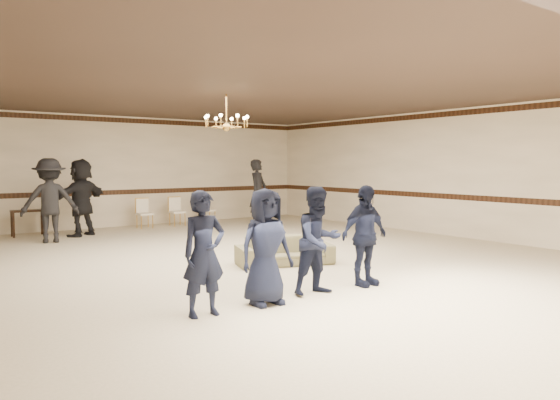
{
  "coord_description": "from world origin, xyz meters",
  "views": [
    {
      "loc": [
        -5.32,
        -8.11,
        1.84
      ],
      "look_at": [
        0.22,
        -0.5,
        1.18
      ],
      "focal_mm": 33.85,
      "sensor_mm": 36.0,
      "label": 1
    }
  ],
  "objects_px": {
    "chandelier": "(226,111)",
    "boy_a": "(204,254)",
    "settee": "(285,250)",
    "banquet_chair_left": "(145,214)",
    "banquet_chair_right": "(207,210)",
    "console_table": "(28,223)",
    "adult_left": "(50,200)",
    "adult_mid": "(81,197)",
    "boy_d": "(364,235)",
    "boy_b": "(266,247)",
    "boy_c": "(319,241)",
    "banquet_chair_mid": "(177,212)",
    "adult_right": "(258,192)"
  },
  "relations": [
    {
      "from": "banquet_chair_right",
      "to": "adult_left",
      "type": "bearing_deg",
      "value": -166.83
    },
    {
      "from": "chandelier",
      "to": "boy_a",
      "type": "xyz_separation_m",
      "value": [
        -2.37,
        -3.51,
        -2.12
      ]
    },
    {
      "from": "boy_b",
      "to": "settee",
      "type": "relative_size",
      "value": 0.87
    },
    {
      "from": "banquet_chair_right",
      "to": "console_table",
      "type": "height_order",
      "value": "banquet_chair_right"
    },
    {
      "from": "chandelier",
      "to": "banquet_chair_right",
      "type": "bearing_deg",
      "value": 65.74
    },
    {
      "from": "chandelier",
      "to": "console_table",
      "type": "xyz_separation_m",
      "value": [
        -2.68,
        5.36,
        -2.54
      ]
    },
    {
      "from": "boy_a",
      "to": "banquet_chair_mid",
      "type": "bearing_deg",
      "value": 68.2
    },
    {
      "from": "adult_left",
      "to": "banquet_chair_mid",
      "type": "height_order",
      "value": "adult_left"
    },
    {
      "from": "chandelier",
      "to": "adult_right",
      "type": "bearing_deg",
      "value": 49.8
    },
    {
      "from": "boy_a",
      "to": "banquet_chair_right",
      "type": "relative_size",
      "value": 1.82
    },
    {
      "from": "boy_a",
      "to": "adult_left",
      "type": "relative_size",
      "value": 0.78
    },
    {
      "from": "banquet_chair_right",
      "to": "console_table",
      "type": "distance_m",
      "value": 5.0
    },
    {
      "from": "adult_left",
      "to": "adult_mid",
      "type": "distance_m",
      "value": 1.14
    },
    {
      "from": "boy_d",
      "to": "adult_mid",
      "type": "xyz_separation_m",
      "value": [
        -1.89,
        8.09,
        0.22
      ]
    },
    {
      "from": "adult_left",
      "to": "adult_right",
      "type": "bearing_deg",
      "value": -166.67
    },
    {
      "from": "adult_mid",
      "to": "boy_d",
      "type": "bearing_deg",
      "value": 73.01
    },
    {
      "from": "settee",
      "to": "banquet_chair_mid",
      "type": "relative_size",
      "value": 2.08
    },
    {
      "from": "adult_left",
      "to": "banquet_chair_left",
      "type": "relative_size",
      "value": 2.34
    },
    {
      "from": "boy_b",
      "to": "console_table",
      "type": "distance_m",
      "value": 8.96
    },
    {
      "from": "chandelier",
      "to": "adult_left",
      "type": "relative_size",
      "value": 0.48
    },
    {
      "from": "adult_mid",
      "to": "chandelier",
      "type": "bearing_deg",
      "value": 78.73
    },
    {
      "from": "adult_left",
      "to": "banquet_chair_mid",
      "type": "distance_m",
      "value": 4.04
    },
    {
      "from": "boy_b",
      "to": "banquet_chair_right",
      "type": "distance_m",
      "value": 9.47
    },
    {
      "from": "chandelier",
      "to": "banquet_chair_right",
      "type": "distance_m",
      "value": 6.17
    },
    {
      "from": "adult_mid",
      "to": "banquet_chair_mid",
      "type": "height_order",
      "value": "adult_mid"
    },
    {
      "from": "boy_a",
      "to": "boy_d",
      "type": "distance_m",
      "value": 2.7
    },
    {
      "from": "boy_c",
      "to": "console_table",
      "type": "relative_size",
      "value": 1.92
    },
    {
      "from": "boy_a",
      "to": "console_table",
      "type": "height_order",
      "value": "boy_a"
    },
    {
      "from": "settee",
      "to": "banquet_chair_left",
      "type": "xyz_separation_m",
      "value": [
        -0.02,
        6.63,
        0.16
      ]
    },
    {
      "from": "boy_c",
      "to": "adult_right",
      "type": "distance_m",
      "value": 8.72
    },
    {
      "from": "boy_c",
      "to": "banquet_chair_right",
      "type": "distance_m",
      "value": 9.14
    },
    {
      "from": "settee",
      "to": "boy_a",
      "type": "bearing_deg",
      "value": -125.17
    },
    {
      "from": "boy_a",
      "to": "settee",
      "type": "relative_size",
      "value": 0.87
    },
    {
      "from": "boy_a",
      "to": "boy_b",
      "type": "relative_size",
      "value": 1.0
    },
    {
      "from": "banquet_chair_mid",
      "to": "boy_a",
      "type": "bearing_deg",
      "value": -111.18
    },
    {
      "from": "banquet_chair_right",
      "to": "boy_a",
      "type": "bearing_deg",
      "value": -120.2
    },
    {
      "from": "boy_c",
      "to": "banquet_chair_mid",
      "type": "height_order",
      "value": "boy_c"
    },
    {
      "from": "adult_right",
      "to": "console_table",
      "type": "bearing_deg",
      "value": 137.69
    },
    {
      "from": "boy_c",
      "to": "adult_left",
      "type": "distance_m",
      "value": 7.63
    },
    {
      "from": "adult_right",
      "to": "banquet_chair_right",
      "type": "relative_size",
      "value": 2.34
    },
    {
      "from": "chandelier",
      "to": "settee",
      "type": "bearing_deg",
      "value": -76.78
    },
    {
      "from": "boy_c",
      "to": "banquet_chair_left",
      "type": "bearing_deg",
      "value": 86.66
    },
    {
      "from": "chandelier",
      "to": "adult_mid",
      "type": "relative_size",
      "value": 0.48
    },
    {
      "from": "chandelier",
      "to": "boy_c",
      "type": "relative_size",
      "value": 0.62
    },
    {
      "from": "chandelier",
      "to": "banquet_chair_right",
      "type": "height_order",
      "value": "chandelier"
    },
    {
      "from": "chandelier",
      "to": "banquet_chair_mid",
      "type": "distance_m",
      "value": 5.86
    },
    {
      "from": "boy_a",
      "to": "adult_right",
      "type": "xyz_separation_m",
      "value": [
        5.91,
        7.69,
        0.22
      ]
    },
    {
      "from": "adult_right",
      "to": "console_table",
      "type": "distance_m",
      "value": 6.35
    },
    {
      "from": "adult_left",
      "to": "console_table",
      "type": "xyz_separation_m",
      "value": [
        -0.21,
        1.48,
        -0.65
      ]
    },
    {
      "from": "settee",
      "to": "console_table",
      "type": "relative_size",
      "value": 2.2
    }
  ]
}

